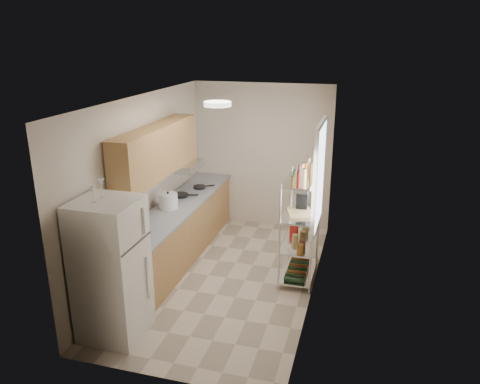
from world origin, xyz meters
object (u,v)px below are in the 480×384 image
(rice_cooker, at_px, (168,201))
(frying_pan_large, at_px, (181,195))
(espresso_machine, at_px, (303,199))
(cutting_board, at_px, (300,213))
(refrigerator, at_px, (111,270))

(rice_cooker, height_order, frying_pan_large, rice_cooker)
(frying_pan_large, height_order, espresso_machine, espresso_machine)
(rice_cooker, distance_m, espresso_machine, 2.00)
(frying_pan_large, bearing_deg, rice_cooker, -103.24)
(espresso_machine, bearing_deg, cutting_board, -91.75)
(frying_pan_large, relative_size, espresso_machine, 0.91)
(refrigerator, height_order, espresso_machine, refrigerator)
(refrigerator, distance_m, rice_cooker, 1.89)
(rice_cooker, xyz_separation_m, espresso_machine, (1.98, 0.22, 0.13))
(refrigerator, distance_m, espresso_machine, 2.83)
(frying_pan_large, bearing_deg, espresso_machine, -25.55)
(refrigerator, bearing_deg, frying_pan_large, 93.45)
(refrigerator, relative_size, rice_cooker, 5.93)
(espresso_machine, bearing_deg, rice_cooker, -175.54)
(refrigerator, height_order, rice_cooker, refrigerator)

